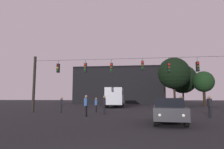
{
  "coord_description": "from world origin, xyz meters",
  "views": [
    {
      "loc": [
        1.03,
        -4.49,
        1.55
      ],
      "look_at": [
        -1.64,
        16.53,
        4.04
      ],
      "focal_mm": 31.41,
      "sensor_mm": 36.0,
      "label": 1
    }
  ],
  "objects_px": {
    "tree_behind_building": "(183,79)",
    "city_bus": "(116,96)",
    "car_near_right": "(168,110)",
    "pedestrian_near_bus": "(104,104)",
    "pedestrian_crossing_left": "(96,104)",
    "pedestrian_trailing": "(181,104)",
    "pedestrian_crossing_center": "(61,104)",
    "tree_left_silhouette": "(203,82)",
    "pedestrian_crossing_right": "(210,105)",
    "pedestrian_far_side": "(86,104)",
    "tree_right_far": "(174,73)"
  },
  "relations": [
    {
      "from": "tree_behind_building",
      "to": "city_bus",
      "type": "bearing_deg",
      "value": -142.22
    },
    {
      "from": "car_near_right",
      "to": "pedestrian_near_bus",
      "type": "distance_m",
      "value": 7.78
    },
    {
      "from": "pedestrian_crossing_left",
      "to": "pedestrian_trailing",
      "type": "height_order",
      "value": "pedestrian_trailing"
    },
    {
      "from": "city_bus",
      "to": "pedestrian_near_bus",
      "type": "xyz_separation_m",
      "value": [
        0.51,
        -14.64,
        -0.89
      ]
    },
    {
      "from": "pedestrian_trailing",
      "to": "tree_behind_building",
      "type": "xyz_separation_m",
      "value": [
        5.66,
        24.1,
        4.48
      ]
    },
    {
      "from": "car_near_right",
      "to": "pedestrian_trailing",
      "type": "height_order",
      "value": "pedestrian_trailing"
    },
    {
      "from": "pedestrian_trailing",
      "to": "car_near_right",
      "type": "bearing_deg",
      "value": -107.9
    },
    {
      "from": "car_near_right",
      "to": "pedestrian_crossing_center",
      "type": "distance_m",
      "value": 11.68
    },
    {
      "from": "tree_behind_building",
      "to": "car_near_right",
      "type": "bearing_deg",
      "value": -104.26
    },
    {
      "from": "city_bus",
      "to": "pedestrian_crossing_center",
      "type": "distance_m",
      "value": 14.44
    },
    {
      "from": "tree_behind_building",
      "to": "pedestrian_crossing_center",
      "type": "bearing_deg",
      "value": -125.72
    },
    {
      "from": "pedestrian_crossing_left",
      "to": "pedestrian_trailing",
      "type": "xyz_separation_m",
      "value": [
        8.39,
        -1.02,
        0.13
      ]
    },
    {
      "from": "car_near_right",
      "to": "pedestrian_crossing_left",
      "type": "bearing_deg",
      "value": 128.07
    },
    {
      "from": "city_bus",
      "to": "pedestrian_crossing_left",
      "type": "bearing_deg",
      "value": -93.08
    },
    {
      "from": "pedestrian_trailing",
      "to": "tree_left_silhouette",
      "type": "height_order",
      "value": "tree_left_silhouette"
    },
    {
      "from": "pedestrian_crossing_left",
      "to": "pedestrian_crossing_right",
      "type": "distance_m",
      "value": 10.7
    },
    {
      "from": "city_bus",
      "to": "pedestrian_far_side",
      "type": "bearing_deg",
      "value": -92.11
    },
    {
      "from": "pedestrian_crossing_left",
      "to": "tree_left_silhouette",
      "type": "distance_m",
      "value": 23.81
    },
    {
      "from": "pedestrian_crossing_center",
      "to": "pedestrian_far_side",
      "type": "bearing_deg",
      "value": -43.38
    },
    {
      "from": "pedestrian_trailing",
      "to": "tree_right_far",
      "type": "height_order",
      "value": "tree_right_far"
    },
    {
      "from": "pedestrian_far_side",
      "to": "tree_behind_building",
      "type": "height_order",
      "value": "tree_behind_building"
    },
    {
      "from": "city_bus",
      "to": "pedestrian_crossing_right",
      "type": "height_order",
      "value": "city_bus"
    },
    {
      "from": "pedestrian_near_bus",
      "to": "tree_left_silhouette",
      "type": "bearing_deg",
      "value": 51.3
    },
    {
      "from": "pedestrian_crossing_center",
      "to": "pedestrian_near_bus",
      "type": "relative_size",
      "value": 0.92
    },
    {
      "from": "city_bus",
      "to": "tree_right_far",
      "type": "height_order",
      "value": "tree_right_far"
    },
    {
      "from": "pedestrian_crossing_right",
      "to": "tree_right_far",
      "type": "xyz_separation_m",
      "value": [
        1.15,
        20.34,
        4.96
      ]
    },
    {
      "from": "tree_behind_building",
      "to": "pedestrian_crossing_left",
      "type": "bearing_deg",
      "value": -121.32
    },
    {
      "from": "pedestrian_crossing_left",
      "to": "tree_left_silhouette",
      "type": "xyz_separation_m",
      "value": [
        16.32,
        16.98,
        3.53
      ]
    },
    {
      "from": "pedestrian_crossing_center",
      "to": "pedestrian_far_side",
      "type": "xyz_separation_m",
      "value": [
        3.41,
        -3.22,
        0.1
      ]
    },
    {
      "from": "pedestrian_crossing_left",
      "to": "pedestrian_crossing_center",
      "type": "xyz_separation_m",
      "value": [
        -3.35,
        -1.11,
        0.05
      ]
    },
    {
      "from": "tree_left_silhouette",
      "to": "pedestrian_trailing",
      "type": "bearing_deg",
      "value": -113.8
    },
    {
      "from": "pedestrian_near_bus",
      "to": "car_near_right",
      "type": "bearing_deg",
      "value": -50.18
    },
    {
      "from": "pedestrian_trailing",
      "to": "tree_right_far",
      "type": "bearing_deg",
      "value": 81.39
    },
    {
      "from": "pedestrian_crossing_right",
      "to": "car_near_right",
      "type": "bearing_deg",
      "value": -135.03
    },
    {
      "from": "city_bus",
      "to": "tree_right_far",
      "type": "bearing_deg",
      "value": 18.21
    },
    {
      "from": "pedestrian_crossing_left",
      "to": "city_bus",
      "type": "bearing_deg",
      "value": 86.92
    },
    {
      "from": "pedestrian_crossing_right",
      "to": "pedestrian_far_side",
      "type": "bearing_deg",
      "value": -179.4
    },
    {
      "from": "pedestrian_trailing",
      "to": "pedestrian_far_side",
      "type": "distance_m",
      "value": 8.96
    },
    {
      "from": "pedestrian_trailing",
      "to": "tree_right_far",
      "type": "xyz_separation_m",
      "value": [
        2.59,
        17.13,
        4.95
      ]
    },
    {
      "from": "car_near_right",
      "to": "tree_behind_building",
      "type": "bearing_deg",
      "value": 75.74
    },
    {
      "from": "tree_left_silhouette",
      "to": "pedestrian_crossing_right",
      "type": "bearing_deg",
      "value": -107.03
    },
    {
      "from": "pedestrian_crossing_right",
      "to": "tree_left_silhouette",
      "type": "bearing_deg",
      "value": 72.97
    },
    {
      "from": "pedestrian_near_bus",
      "to": "pedestrian_crossing_left",
      "type": "bearing_deg",
      "value": 121.99
    },
    {
      "from": "pedestrian_crossing_right",
      "to": "tree_behind_building",
      "type": "distance_m",
      "value": 27.99
    },
    {
      "from": "pedestrian_crossing_center",
      "to": "pedestrian_trailing",
      "type": "xyz_separation_m",
      "value": [
        11.74,
        0.09,
        0.08
      ]
    },
    {
      "from": "pedestrian_crossing_right",
      "to": "tree_right_far",
      "type": "bearing_deg",
      "value": 86.77
    },
    {
      "from": "pedestrian_crossing_center",
      "to": "pedestrian_trailing",
      "type": "height_order",
      "value": "pedestrian_trailing"
    },
    {
      "from": "pedestrian_far_side",
      "to": "tree_behind_building",
      "type": "xyz_separation_m",
      "value": [
        13.99,
        27.41,
        4.46
      ]
    },
    {
      "from": "tree_left_silhouette",
      "to": "tree_behind_building",
      "type": "relative_size",
      "value": 0.74
    },
    {
      "from": "pedestrian_crossing_left",
      "to": "pedestrian_crossing_center",
      "type": "relative_size",
      "value": 0.95
    }
  ]
}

